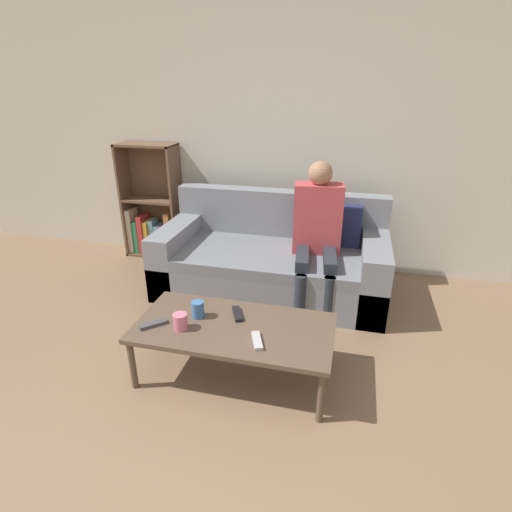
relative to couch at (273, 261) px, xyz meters
The scene contains 10 objects.
wall_back 1.22m from the couch, 92.75° to the left, with size 12.00×0.06×2.60m.
couch is the anchor object (origin of this frame).
bookshelf 1.52m from the couch, 160.58° to the left, with size 0.60×0.28×1.19m.
coffee_table 1.22m from the couch, 89.90° to the right, with size 1.22×0.61×0.37m.
person_adult 0.55m from the couch, 12.34° to the right, with size 0.42×0.68×1.18m.
cup_near 1.37m from the couch, 102.83° to the right, with size 0.09×0.09×0.10m.
cup_far 1.21m from the couch, 101.96° to the right, with size 0.08×0.08×0.11m.
tv_remote_0 1.37m from the couch, 82.38° to the right, with size 0.11×0.18×0.02m.
tv_remote_1 1.10m from the couch, 90.56° to the right, with size 0.11×0.17×0.02m.
tv_remote_2 1.43m from the couch, 109.78° to the right, with size 0.16×0.15×0.02m.
Camera 1 is at (0.66, -0.95, 1.75)m, focal length 28.00 mm.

